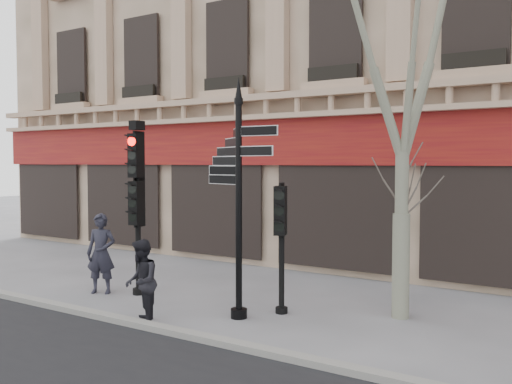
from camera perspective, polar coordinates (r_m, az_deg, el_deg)
ground at (r=11.41m, az=-3.16°, el=-12.42°), size 80.00×80.00×0.00m
kerb at (r=10.35m, az=-7.93°, el=-13.72°), size 80.00×0.25×0.12m
building at (r=23.07m, az=16.61°, el=17.84°), size 28.00×15.52×18.00m
fingerpost at (r=10.95m, az=-1.75°, el=3.53°), size 2.57×2.57×4.66m
traffic_signal_main at (r=13.21m, az=-11.76°, el=0.65°), size 0.50×0.41×3.97m
traffic_signal_secondary at (r=11.38m, az=2.59°, el=-3.29°), size 0.51×0.44×2.56m
plane_tree at (r=11.59m, az=14.58°, el=15.33°), size 2.96×2.96×7.87m
pedestrian_a at (r=13.70m, az=-15.23°, el=-5.95°), size 0.80×0.70×1.85m
pedestrian_b at (r=11.01m, az=-11.43°, el=-8.78°), size 0.96×0.98×1.59m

